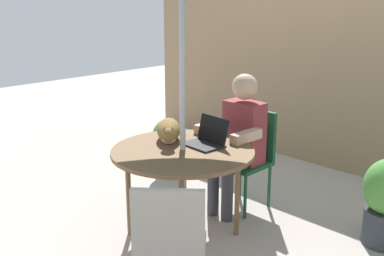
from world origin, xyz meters
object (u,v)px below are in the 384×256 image
(chair_occupied, at_px, (250,151))
(laptop, at_px, (208,137))
(chair_empty, at_px, (170,242))
(person_seated, at_px, (239,136))
(cat, at_px, (169,131))
(patio_table, at_px, (183,156))
(potted_plant_corner, at_px, (168,143))

(chair_occupied, xyz_separation_m, laptop, (0.05, -0.60, 0.27))
(chair_empty, relative_size, laptop, 2.77)
(person_seated, bearing_deg, chair_occupied, 90.00)
(cat, bearing_deg, patio_table, -17.38)
(person_seated, xyz_separation_m, laptop, (0.05, -0.44, 0.10))
(patio_table, height_order, person_seated, person_seated)
(cat, distance_m, potted_plant_corner, 1.22)
(potted_plant_corner, bearing_deg, cat, -41.37)
(chair_empty, relative_size, person_seated, 0.72)
(cat, bearing_deg, laptop, 26.74)
(chair_occupied, relative_size, chair_empty, 1.00)
(chair_occupied, distance_m, cat, 0.84)
(patio_table, xyz_separation_m, potted_plant_corner, (-1.09, 0.82, -0.33))
(cat, bearing_deg, chair_empty, -41.89)
(chair_empty, xyz_separation_m, person_seated, (-0.70, 1.43, 0.17))
(chair_empty, relative_size, cat, 1.77)
(patio_table, height_order, laptop, laptop)
(patio_table, relative_size, chair_occupied, 1.25)
(patio_table, bearing_deg, chair_occupied, 90.00)
(potted_plant_corner, bearing_deg, laptop, -27.57)
(chair_empty, xyz_separation_m, potted_plant_corner, (-1.78, 1.58, -0.18))
(patio_table, distance_m, chair_occupied, 0.84)
(chair_occupied, distance_m, laptop, 0.66)
(potted_plant_corner, bearing_deg, chair_empty, -41.64)
(chair_occupied, relative_size, laptop, 2.77)
(chair_occupied, distance_m, person_seated, 0.23)
(laptop, height_order, potted_plant_corner, laptop)
(chair_occupied, distance_m, chair_empty, 1.73)
(laptop, xyz_separation_m, cat, (-0.30, -0.15, 0.02))
(patio_table, bearing_deg, chair_empty, -47.71)
(cat, xyz_separation_m, potted_plant_corner, (-0.85, 0.74, -0.47))
(patio_table, height_order, potted_plant_corner, patio_table)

